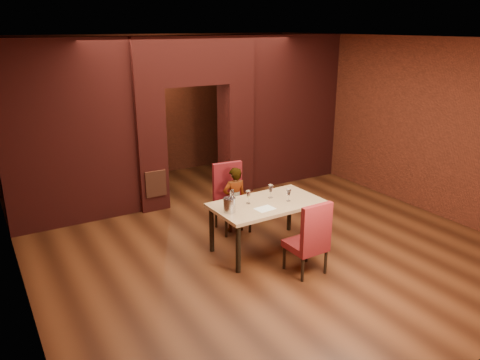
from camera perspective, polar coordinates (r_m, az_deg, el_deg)
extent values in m
plane|color=#4D2613|center=(8.07, 0.75, -6.43)|extent=(8.00, 8.00, 0.00)
cube|color=silver|center=(7.32, 0.85, 16.93)|extent=(7.00, 8.00, 0.04)
cube|color=maroon|center=(11.08, -10.17, 8.83)|extent=(7.00, 0.04, 3.20)
cube|color=maroon|center=(4.78, 26.78, -5.67)|extent=(7.00, 0.04, 3.20)
cube|color=maroon|center=(6.50, -26.55, 0.46)|extent=(0.04, 8.00, 3.20)
cube|color=maroon|center=(9.79, 18.71, 6.91)|extent=(0.04, 8.00, 3.20)
cube|color=maroon|center=(9.01, -11.10, 3.68)|extent=(0.55, 0.55, 2.30)
cube|color=maroon|center=(9.78, -0.57, 5.18)|extent=(0.55, 0.55, 2.30)
cube|color=maroon|center=(9.11, -5.95, 14.29)|extent=(2.45, 0.55, 0.90)
cube|color=maroon|center=(8.56, -20.22, 5.21)|extent=(2.28, 0.35, 3.20)
cube|color=maroon|center=(10.46, 6.21, 8.45)|extent=(2.28, 0.35, 3.20)
cube|color=#9B472D|center=(8.92, -10.22, -0.46)|extent=(0.40, 0.03, 0.50)
cube|color=black|center=(11.00, -11.85, 5.73)|extent=(0.90, 0.08, 2.10)
cube|color=black|center=(10.96, -11.78, 5.70)|extent=(1.02, 0.04, 2.22)
cube|color=tan|center=(7.36, 3.22, -5.61)|extent=(1.71, 0.99, 0.79)
cube|color=maroon|center=(7.96, -0.90, -2.26)|extent=(0.57, 0.57, 1.16)
cube|color=maroon|center=(6.71, 8.03, -6.83)|extent=(0.51, 0.51, 1.10)
imported|color=white|center=(7.93, -0.67, -2.41)|extent=(0.44, 0.31, 1.14)
cube|color=white|center=(6.95, 3.05, -3.52)|extent=(0.30, 0.23, 0.00)
cylinder|color=#B0B0B7|center=(6.79, -1.29, -3.07)|extent=(0.18, 0.18, 0.22)
cylinder|color=white|center=(7.00, -0.97, -2.19)|extent=(0.06, 0.06, 0.26)
imported|color=#336E2A|center=(8.56, 2.77, -3.55)|extent=(0.45, 0.44, 0.38)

